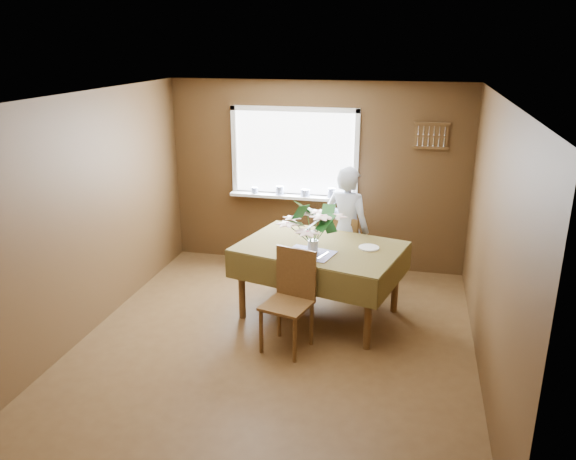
% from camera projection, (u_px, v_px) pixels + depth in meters
% --- Properties ---
extents(floor, '(4.50, 4.50, 0.00)m').
position_uv_depth(floor, '(276.00, 342.00, 5.83)').
color(floor, '#4E341A').
rests_on(floor, ground).
extents(ceiling, '(4.50, 4.50, 0.00)m').
position_uv_depth(ceiling, '(274.00, 96.00, 5.03)').
color(ceiling, white).
rests_on(ceiling, wall_back).
extents(wall_back, '(4.00, 0.00, 4.00)m').
position_uv_depth(wall_back, '(316.00, 176.00, 7.51)').
color(wall_back, brown).
rests_on(wall_back, floor).
extents(wall_front, '(4.00, 0.00, 4.00)m').
position_uv_depth(wall_front, '(184.00, 345.00, 3.35)').
color(wall_front, brown).
rests_on(wall_front, floor).
extents(wall_left, '(0.00, 4.50, 4.50)m').
position_uv_depth(wall_left, '(90.00, 215.00, 5.85)').
color(wall_left, brown).
rests_on(wall_left, floor).
extents(wall_right, '(0.00, 4.50, 4.50)m').
position_uv_depth(wall_right, '(492.00, 244.00, 5.01)').
color(wall_right, brown).
rests_on(wall_right, floor).
extents(window_assembly, '(1.72, 0.20, 1.22)m').
position_uv_depth(window_assembly, '(294.00, 168.00, 7.49)').
color(window_assembly, white).
rests_on(window_assembly, wall_back).
extents(spoon_rack, '(0.44, 0.05, 0.33)m').
position_uv_depth(spoon_rack, '(431.00, 136.00, 6.98)').
color(spoon_rack, brown).
rests_on(spoon_rack, wall_back).
extents(dining_table, '(1.97, 1.57, 0.85)m').
position_uv_depth(dining_table, '(320.00, 254.00, 6.19)').
color(dining_table, brown).
rests_on(dining_table, floor).
extents(chair_far, '(0.55, 0.55, 0.95)m').
position_uv_depth(chair_far, '(348.00, 248.00, 6.99)').
color(chair_far, brown).
rests_on(chair_far, floor).
extents(chair_near, '(0.54, 0.54, 1.02)m').
position_uv_depth(chair_near, '(291.00, 296.00, 5.61)').
color(chair_near, brown).
rests_on(chair_near, floor).
extents(seated_woman, '(0.67, 0.55, 1.58)m').
position_uv_depth(seated_woman, '(347.00, 229.00, 6.84)').
color(seated_woman, white).
rests_on(seated_woman, floor).
extents(flower_bouquet, '(0.58, 0.58, 0.49)m').
position_uv_depth(flower_bouquet, '(313.00, 224.00, 5.84)').
color(flower_bouquet, white).
rests_on(flower_bouquet, dining_table).
extents(side_plate, '(0.23, 0.23, 0.01)m').
position_uv_depth(side_plate, '(369.00, 248.00, 6.07)').
color(side_plate, white).
rests_on(side_plate, dining_table).
extents(table_knife, '(0.10, 0.22, 0.00)m').
position_uv_depth(table_knife, '(323.00, 255.00, 5.85)').
color(table_knife, silver).
rests_on(table_knife, dining_table).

